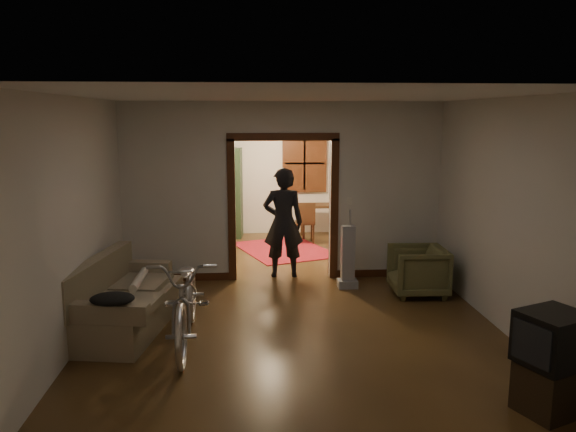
{
  "coord_description": "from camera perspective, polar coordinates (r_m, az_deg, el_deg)",
  "views": [
    {
      "loc": [
        -0.58,
        -7.99,
        2.59
      ],
      "look_at": [
        0.0,
        -0.3,
        1.2
      ],
      "focal_mm": 35.0,
      "sensor_mm": 36.0,
      "label": 1
    }
  ],
  "objects": [
    {
      "name": "armchair",
      "position": [
        8.41,
        13.04,
        -5.44
      ],
      "size": [
        0.82,
        0.79,
        0.71
      ],
      "primitive_type": "imported",
      "rotation": [
        0.0,
        0.0,
        -1.61
      ],
      "color": "brown",
      "rests_on": "floor"
    },
    {
      "name": "rolled_paper",
      "position": [
        7.43,
        -14.9,
        -6.24
      ],
      "size": [
        0.1,
        0.82,
        0.1
      ],
      "primitive_type": "cylinder",
      "rotation": [
        1.57,
        0.0,
        0.0
      ],
      "color": "beige",
      "rests_on": "sofa"
    },
    {
      "name": "desk_chair",
      "position": [
        11.47,
        1.72,
        -0.65
      ],
      "size": [
        0.43,
        0.43,
        0.86
      ],
      "primitive_type": "cube",
      "rotation": [
        0.0,
        0.0,
        0.13
      ],
      "color": "black",
      "rests_on": "floor"
    },
    {
      "name": "door_casing",
      "position": [
        8.88,
        -0.51,
        0.56
      ],
      "size": [
        1.74,
        0.2,
        2.32
      ],
      "primitive_type": "cube",
      "color": "#381B0C",
      "rests_on": "floor"
    },
    {
      "name": "vacuum",
      "position": [
        8.55,
        6.11,
        -4.13
      ],
      "size": [
        0.33,
        0.29,
        0.96
      ],
      "primitive_type": "cube",
      "rotation": [
        0.0,
        0.0,
        -0.19
      ],
      "color": "gray",
      "rests_on": "floor"
    },
    {
      "name": "locker",
      "position": [
        12.04,
        -6.99,
        2.34
      ],
      "size": [
        0.99,
        0.61,
        1.91
      ],
      "primitive_type": "cube",
      "rotation": [
        0.0,
        0.0,
        -0.08
      ],
      "color": "#1D301D",
      "rests_on": "floor"
    },
    {
      "name": "partition_wall",
      "position": [
        8.84,
        -0.51,
        2.48
      ],
      "size": [
        5.0,
        0.14,
        2.8
      ],
      "primitive_type": "cube",
      "color": "beige",
      "rests_on": "floor"
    },
    {
      "name": "desk",
      "position": [
        12.03,
        3.52,
        -0.52
      ],
      "size": [
        1.04,
        0.72,
        0.7
      ],
      "primitive_type": "cube",
      "rotation": [
        0.0,
        0.0,
        -0.21
      ],
      "color": "black",
      "rests_on": "floor"
    },
    {
      "name": "crt_tv",
      "position": [
        5.46,
        25.37,
        -11.15
      ],
      "size": [
        0.68,
        0.65,
        0.46
      ],
      "primitive_type": "cube",
      "rotation": [
        0.0,
        0.0,
        0.39
      ],
      "color": "black",
      "rests_on": "tv_stand"
    },
    {
      "name": "wall_back",
      "position": [
        12.31,
        -1.59,
        4.67
      ],
      "size": [
        5.0,
        0.02,
        2.8
      ],
      "primitive_type": "cube",
      "color": "beige",
      "rests_on": "floor"
    },
    {
      "name": "wall_right",
      "position": [
        8.64,
        16.62,
        1.88
      ],
      "size": [
        0.02,
        8.5,
        2.8
      ],
      "primitive_type": "cube",
      "color": "beige",
      "rests_on": "floor"
    },
    {
      "name": "light_switch",
      "position": [
        8.92,
        6.27,
        1.52
      ],
      "size": [
        0.08,
        0.01,
        0.12
      ],
      "primitive_type": "cube",
      "color": "silver",
      "rests_on": "partition_wall"
    },
    {
      "name": "ceiling",
      "position": [
        8.01,
        -0.16,
        11.72
      ],
      "size": [
        5.0,
        8.5,
        0.01
      ],
      "primitive_type": "cube",
      "color": "white",
      "rests_on": "floor"
    },
    {
      "name": "far_window",
      "position": [
        12.31,
        1.68,
        5.37
      ],
      "size": [
        0.98,
        0.06,
        1.28
      ],
      "primitive_type": "cube",
      "color": "black",
      "rests_on": "wall_back"
    },
    {
      "name": "oriental_rug",
      "position": [
        10.94,
        -0.41,
        -3.43
      ],
      "size": [
        2.08,
        2.36,
        0.02
      ],
      "primitive_type": "cube",
      "rotation": [
        0.0,
        0.0,
        0.35
      ],
      "color": "maroon",
      "rests_on": "floor"
    },
    {
      "name": "jacket",
      "position": [
        6.26,
        -17.43,
        -8.03
      ],
      "size": [
        0.46,
        0.35,
        0.14
      ],
      "primitive_type": "ellipsoid",
      "color": "black",
      "rests_on": "sofa"
    },
    {
      "name": "floor",
      "position": [
        8.42,
        -0.15,
        -7.7
      ],
      "size": [
        5.0,
        8.5,
        0.01
      ],
      "primitive_type": "cube",
      "color": "#382511",
      "rests_on": "ground"
    },
    {
      "name": "globe",
      "position": [
        11.95,
        -7.09,
        7.03
      ],
      "size": [
        0.3,
        0.3,
        0.3
      ],
      "primitive_type": "sphere",
      "color": "#1E5972",
      "rests_on": "locker"
    },
    {
      "name": "sofa",
      "position": [
        7.19,
        -16.09,
        -7.56
      ],
      "size": [
        1.17,
        2.05,
        0.89
      ],
      "primitive_type": "cube",
      "rotation": [
        0.0,
        0.0,
        -0.16
      ],
      "color": "#6F644A",
      "rests_on": "floor"
    },
    {
      "name": "bicycle",
      "position": [
        6.56,
        -10.17,
        -8.16
      ],
      "size": [
        0.76,
        2.08,
        1.08
      ],
      "primitive_type": "imported",
      "rotation": [
        0.0,
        0.0,
        0.02
      ],
      "color": "silver",
      "rests_on": "floor"
    },
    {
      "name": "chandelier",
      "position": [
        10.51,
        -1.16,
        8.91
      ],
      "size": [
        0.24,
        0.24,
        0.24
      ],
      "primitive_type": "sphere",
      "color": "#FFE0A5",
      "rests_on": "ceiling"
    },
    {
      "name": "wall_left",
      "position": [
        8.3,
        -17.64,
        1.5
      ],
      "size": [
        0.02,
        8.5,
        2.8
      ],
      "primitive_type": "cube",
      "color": "beige",
      "rests_on": "floor"
    },
    {
      "name": "person",
      "position": [
        9.0,
        -0.49,
        -0.69
      ],
      "size": [
        0.65,
        0.43,
        1.77
      ],
      "primitive_type": "imported",
      "rotation": [
        0.0,
        0.0,
        3.15
      ],
      "color": "black",
      "rests_on": "floor"
    },
    {
      "name": "tv_stand",
      "position": [
        5.64,
        24.99,
        -15.62
      ],
      "size": [
        0.62,
        0.59,
        0.44
      ],
      "primitive_type": "cube",
      "rotation": [
        0.0,
        0.0,
        0.39
      ],
      "color": "black",
      "rests_on": "floor"
    }
  ]
}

